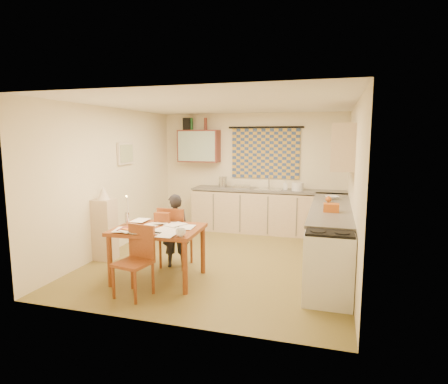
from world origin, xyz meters
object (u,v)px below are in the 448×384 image
(stove, at_px, (329,266))
(chair_far, at_px, (176,248))
(shelf_stand, at_px, (105,230))
(person, at_px, (175,231))
(counter_back, at_px, (270,211))
(dining_table, at_px, (159,253))
(counter_right, at_px, (330,235))

(stove, height_order, chair_far, chair_far)
(shelf_stand, bearing_deg, person, 0.30)
(counter_back, height_order, dining_table, counter_back)
(counter_back, distance_m, dining_table, 3.23)
(stove, bearing_deg, dining_table, 178.28)
(shelf_stand, bearing_deg, dining_table, -24.39)
(chair_far, xyz_separation_m, shelf_stand, (-1.24, -0.02, 0.21))
(chair_far, distance_m, person, 0.28)
(dining_table, bearing_deg, shelf_stand, 153.00)
(stove, xyz_separation_m, person, (-2.29, 0.64, 0.12))
(counter_back, height_order, person, person)
(chair_far, bearing_deg, counter_back, -113.57)
(counter_back, bearing_deg, dining_table, -109.41)
(stove, xyz_separation_m, dining_table, (-2.30, 0.07, -0.07))
(counter_back, height_order, chair_far, chair_far)
(chair_far, bearing_deg, counter_right, -159.47)
(counter_back, height_order, shelf_stand, shelf_stand)
(counter_right, bearing_deg, counter_back, 127.57)
(stove, bearing_deg, shelf_stand, 169.92)
(counter_back, relative_size, dining_table, 2.70)
(counter_back, relative_size, stove, 3.65)
(person, height_order, shelf_stand, person)
(chair_far, distance_m, shelf_stand, 1.26)
(person, bearing_deg, shelf_stand, -19.57)
(counter_right, distance_m, chair_far, 2.46)
(person, relative_size, shelf_stand, 1.14)
(chair_far, bearing_deg, shelf_stand, 0.88)
(chair_far, bearing_deg, stove, 164.06)
(stove, height_order, person, person)
(dining_table, height_order, chair_far, chair_far)
(chair_far, bearing_deg, person, 111.37)
(counter_back, bearing_deg, chair_far, -113.44)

